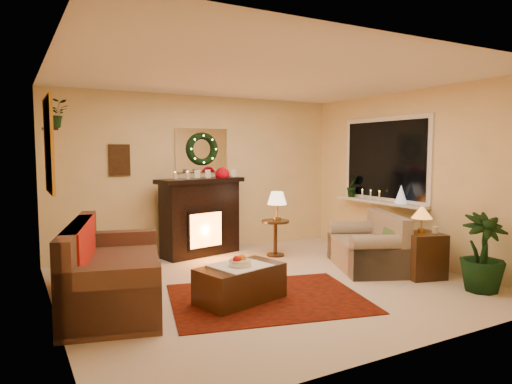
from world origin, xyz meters
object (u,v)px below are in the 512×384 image
fireplace (200,221)px  end_table_square (422,257)px  sofa (116,265)px  loveseat (366,239)px  coffee_table (240,283)px  side_table_round (275,236)px

fireplace → end_table_square: bearing=-63.8°
sofa → loveseat: size_ratio=1.55×
sofa → fireplace: fireplace is taller
coffee_table → side_table_round: bearing=33.9°
loveseat → sofa: bearing=-159.3°
loveseat → side_table_round: 1.49m
fireplace → loveseat: 2.63m
loveseat → end_table_square: (0.32, -0.73, -0.15)m
loveseat → end_table_square: loveseat is taller
side_table_round → coffee_table: bearing=-131.2°
fireplace → end_table_square: (2.11, -2.66, -0.28)m
side_table_round → end_table_square: side_table_round is taller
fireplace → loveseat: (1.78, -1.93, -0.13)m
end_table_square → loveseat: bearing=114.1°
sofa → end_table_square: 3.93m
fireplace → loveseat: fireplace is taller
loveseat → fireplace: bearing=156.3°
sofa → end_table_square: (3.82, -0.91, -0.16)m
coffee_table → end_table_square: bearing=-21.1°
sofa → side_table_round: 2.95m
side_table_round → coffee_table: 2.29m
end_table_square → side_table_round: bearing=118.3°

